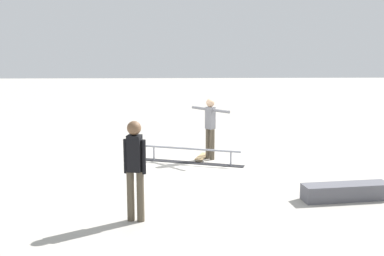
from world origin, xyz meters
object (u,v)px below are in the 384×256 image
Objects in this scene: skater_main at (210,124)px; skateboard_main at (202,156)px; grind_rail at (191,156)px; skate_ledge at (346,192)px; bystander_black_shirt at (135,165)px.

skateboard_main is (0.21, 0.01, -0.86)m from skater_main.
skateboard_main is at bearing -107.72° from grind_rail.
skate_ledge is at bearing 55.82° from skateboard_main.
skate_ledge is at bearing -153.69° from bystander_black_shirt.
skateboard_main is (-0.29, -0.40, -0.10)m from grind_rail.
bystander_black_shirt is at bearing 0.25° from skateboard_main.
skate_ledge reaches higher than skateboard_main.
skater_main is 4.65m from bystander_black_shirt.
bystander_black_shirt is at bearing -63.01° from skater_main.
skate_ledge is at bearing -7.31° from skater_main.
skater_main reaches higher than grind_rail.
skateboard_main is at bearing -95.12° from bystander_black_shirt.
skate_ledge is at bearing 153.08° from grind_rail.
skate_ledge is 2.10× the size of skateboard_main.
skateboard_main is 4.67m from bystander_black_shirt.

